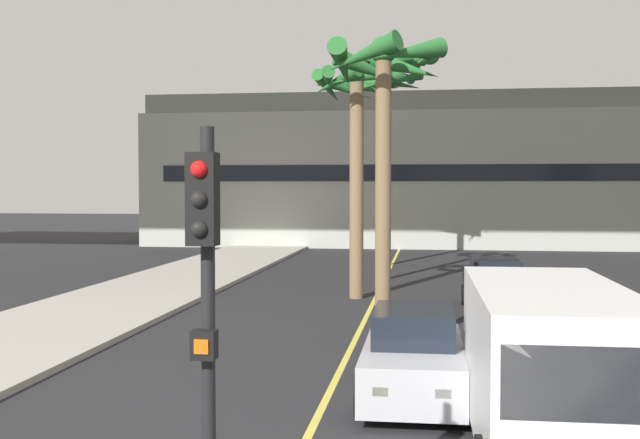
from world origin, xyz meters
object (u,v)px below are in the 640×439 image
(car_queue_third, at_px, (495,287))
(traffic_light_median_near, at_px, (206,306))
(car_queue_second, at_px, (414,357))
(palm_tree_mid_median, at_px, (385,99))
(delivery_van, at_px, (549,365))
(palm_tree_far_median, at_px, (387,109))
(car_queue_front, at_px, (513,321))
(palm_tree_near_median, at_px, (357,115))
(palm_tree_farthest_median, at_px, (384,89))

(car_queue_third, xyz_separation_m, traffic_light_median_near, (-3.81, -17.65, 1.99))
(car_queue_second, distance_m, palm_tree_mid_median, 6.14)
(delivery_van, distance_m, palm_tree_far_median, 27.71)
(car_queue_front, xyz_separation_m, palm_tree_near_median, (-4.27, 8.30, 5.39))
(car_queue_front, bearing_deg, car_queue_third, 88.96)
(delivery_van, distance_m, palm_tree_farthest_median, 21.98)
(palm_tree_far_median, xyz_separation_m, palm_tree_farthest_median, (0.19, -6.01, 0.18))
(car_queue_front, height_order, car_queue_second, same)
(car_queue_third, bearing_deg, palm_tree_mid_median, -114.25)
(car_queue_second, xyz_separation_m, traffic_light_median_near, (-1.58, -7.50, 1.99))
(palm_tree_mid_median, bearing_deg, car_queue_front, 10.04)
(car_queue_front, bearing_deg, car_queue_second, -117.47)
(traffic_light_median_near, distance_m, palm_tree_far_median, 31.76)
(car_queue_front, distance_m, palm_tree_mid_median, 5.72)
(car_queue_front, height_order, delivery_van, delivery_van)
(palm_tree_near_median, bearing_deg, car_queue_front, -62.75)
(car_queue_front, xyz_separation_m, palm_tree_farthest_median, (-3.67, 13.80, 6.94))
(traffic_light_median_near, relative_size, palm_tree_mid_median, 0.60)
(car_queue_front, relative_size, palm_tree_farthest_median, 0.45)
(palm_tree_farthest_median, bearing_deg, car_queue_front, -75.12)
(car_queue_second, distance_m, palm_tree_near_median, 13.68)
(delivery_van, height_order, traffic_light_median_near, traffic_light_median_near)
(car_queue_second, height_order, delivery_van, delivery_van)
(traffic_light_median_near, height_order, palm_tree_farthest_median, palm_tree_farthest_median)
(traffic_light_median_near, distance_m, palm_tree_near_median, 20.18)
(palm_tree_far_median, distance_m, palm_tree_farthest_median, 6.02)
(palm_tree_near_median, bearing_deg, palm_tree_far_median, 87.95)
(car_queue_third, distance_m, delivery_van, 13.03)
(car_queue_third, height_order, traffic_light_median_near, traffic_light_median_near)
(palm_tree_mid_median, bearing_deg, traffic_light_median_near, -94.42)
(car_queue_second, distance_m, car_queue_third, 10.39)
(palm_tree_far_median, bearing_deg, palm_tree_near_median, -92.05)
(car_queue_front, relative_size, traffic_light_median_near, 0.98)
(car_queue_third, relative_size, palm_tree_near_median, 0.53)
(car_queue_front, relative_size, car_queue_second, 1.00)
(car_queue_front, bearing_deg, traffic_light_median_near, -107.72)
(delivery_van, bearing_deg, car_queue_second, 123.31)
(car_queue_second, bearing_deg, car_queue_third, 77.57)
(palm_tree_near_median, relative_size, palm_tree_farthest_median, 0.85)
(traffic_light_median_near, relative_size, palm_tree_farthest_median, 0.46)
(car_queue_front, height_order, palm_tree_farthest_median, palm_tree_farthest_median)
(traffic_light_median_near, bearing_deg, palm_tree_farthest_median, 89.92)
(car_queue_second, bearing_deg, car_queue_front, 62.53)
(car_queue_third, distance_m, palm_tree_farthest_median, 11.06)
(palm_tree_near_median, distance_m, palm_tree_far_median, 11.61)
(palm_tree_mid_median, bearing_deg, delivery_van, -68.04)
(delivery_van, distance_m, traffic_light_median_near, 5.96)
(car_queue_front, bearing_deg, palm_tree_near_median, 117.25)
(palm_tree_mid_median, xyz_separation_m, palm_tree_farthest_median, (-0.82, 14.31, 2.01))
(car_queue_second, height_order, traffic_light_median_near, traffic_light_median_near)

